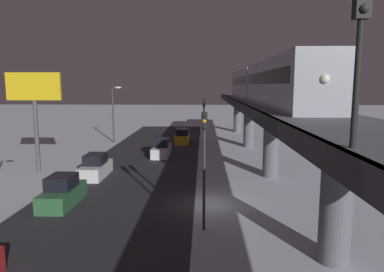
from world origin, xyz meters
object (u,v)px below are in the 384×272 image
at_px(sedan_green, 62,193).
at_px(commercial_billboard, 34,96).
at_px(sedan_white, 161,149).
at_px(traffic_light_mid, 204,119).
at_px(sedan_yellow, 182,137).
at_px(traffic_light_near, 204,154).
at_px(subway_train, 262,83).
at_px(sedan_white_2, 96,167).
at_px(rail_signal, 360,36).

bearing_deg(sedan_green, commercial_billboard, -56.29).
bearing_deg(sedan_white, traffic_light_mid, -3.57).
distance_m(sedan_yellow, commercial_billboard, 21.37).
distance_m(sedan_white, traffic_light_near, 20.73).
height_order(sedan_green, traffic_light_mid, traffic_light_mid).
relative_size(subway_train, sedan_white_2, 8.19).
distance_m(subway_train, traffic_light_mid, 7.27).
relative_size(sedan_white_2, commercial_billboard, 0.51).
xyz_separation_m(traffic_light_mid, commercial_billboard, (14.87, 7.53, 2.63)).
distance_m(sedan_white_2, traffic_light_near, 14.72).
xyz_separation_m(subway_train, sedan_white_2, (15.06, 6.45, -7.21)).
height_order(rail_signal, sedan_white, rail_signal).
distance_m(sedan_white_2, commercial_billboard, 8.29).
height_order(traffic_light_near, traffic_light_mid, same).
bearing_deg(sedan_white, commercial_billboard, -142.43).
bearing_deg(sedan_yellow, traffic_light_mid, -72.36).
relative_size(sedan_green, sedan_white, 0.93).
bearing_deg(sedan_green, rail_signal, 134.69).
xyz_separation_m(rail_signal, sedan_green, (12.98, -13.12, -8.15)).
bearing_deg(rail_signal, sedan_green, -45.31).
height_order(sedan_green, traffic_light_near, traffic_light_near).
relative_size(rail_signal, sedan_white_2, 0.89).
xyz_separation_m(sedan_yellow, traffic_light_near, (-2.90, 28.73, 3.40)).
xyz_separation_m(rail_signal, sedan_white, (8.38, -29.28, -8.15)).
xyz_separation_m(traffic_light_near, traffic_light_mid, (0.00, -19.61, 0.00)).
distance_m(sedan_yellow, sedan_green, 25.79).
relative_size(sedan_white, commercial_billboard, 0.53).
bearing_deg(sedan_yellow, traffic_light_near, -84.24).
bearing_deg(sedan_yellow, sedan_green, -104.37).
bearing_deg(traffic_light_mid, sedan_green, 59.62).
xyz_separation_m(sedan_white_2, commercial_billboard, (5.57, -1.19, 6.03)).
height_order(sedan_green, commercial_billboard, commercial_billboard).
bearing_deg(rail_signal, traffic_light_mid, -82.76).
relative_size(sedan_white, sedan_white_2, 1.04).
relative_size(sedan_green, commercial_billboard, 0.49).
relative_size(rail_signal, sedan_green, 0.92).
bearing_deg(traffic_light_near, commercial_billboard, -39.10).
distance_m(sedan_white, sedan_white_2, 10.12).
height_order(sedan_yellow, sedan_white, same).
height_order(sedan_yellow, sedan_green, same).
relative_size(sedan_yellow, traffic_light_near, 0.72).
relative_size(traffic_light_near, traffic_light_mid, 1.00).
bearing_deg(traffic_light_near, rail_signal, 111.42).
relative_size(rail_signal, commercial_billboard, 0.45).
xyz_separation_m(sedan_yellow, sedan_white, (1.80, 8.83, 0.00)).
height_order(rail_signal, commercial_billboard, rail_signal).
relative_size(sedan_white_2, traffic_light_near, 0.70).
xyz_separation_m(sedan_white_2, traffic_light_mid, (-9.30, -8.72, 3.40)).
height_order(sedan_white, sedan_white_2, same).
height_order(subway_train, traffic_light_mid, subway_train).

